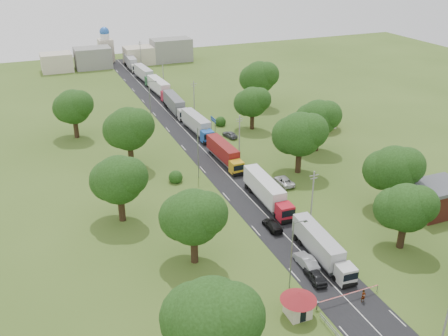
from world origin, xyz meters
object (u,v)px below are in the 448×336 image
truck_0 (321,247)px  car_lane_front (315,276)px  info_sign (213,122)px  guard_booth (298,301)px  boom_barrier (339,297)px  car_lane_mid (306,261)px  pedestrian_near (363,296)px

truck_0 → car_lane_front: (-3.25, -3.93, -1.28)m
info_sign → guard_booth: bearing=-101.7°
boom_barrier → truck_0: size_ratio=0.66×
car_lane_front → car_lane_mid: size_ratio=0.92×
pedestrian_near → car_lane_mid: bearing=100.3°
boom_barrier → car_lane_mid: car_lane_mid is taller
car_lane_front → truck_0: bearing=-123.1°
boom_barrier → truck_0: bearing=71.6°
truck_0 → car_lane_front: size_ratio=3.12×
guard_booth → car_lane_mid: guard_booth is taller
boom_barrier → info_sign: (6.56, 60.00, 2.11)m
guard_booth → car_lane_mid: bearing=53.5°
boom_barrier → car_lane_front: bearing=93.2°
guard_booth → info_sign: info_sign is taller
guard_booth → truck_0: truck_0 is taller
info_sign → truck_0: bearing=-94.0°
guard_booth → car_lane_mid: size_ratio=0.90×
guard_booth → info_sign: 61.27m
guard_booth → car_lane_front: 7.61m
info_sign → car_lane_front: 55.47m
guard_booth → truck_0: (8.81, 8.93, -0.12)m
truck_0 → pedestrian_near: (-0.02, -9.87, -1.18)m
car_lane_front → pedestrian_near: (3.23, -5.94, 0.10)m
guard_booth → truck_0: 12.55m
car_lane_front → guard_booth: bearing=48.5°
truck_0 → guard_booth: bearing=-134.6°
guard_booth → car_lane_mid: 10.25m
car_lane_front → car_lane_mid: bearing=-92.2°
car_lane_front → info_sign: bearing=-90.6°
guard_booth → info_sign: size_ratio=1.07×
boom_barrier → guard_booth: guard_booth is taller
boom_barrier → pedestrian_near: 3.10m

